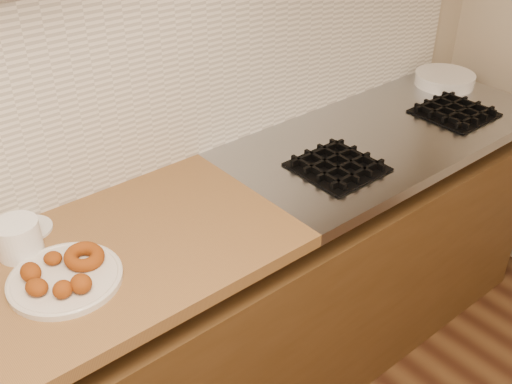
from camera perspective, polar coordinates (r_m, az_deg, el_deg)
wall_back at (r=1.69m, az=-21.15°, el=11.77°), size 4.00×0.02×2.70m
base_cabinet at (r=2.00m, az=-12.13°, el=-17.30°), size 3.60×0.60×0.77m
stovetop at (r=2.28m, az=12.35°, el=5.45°), size 1.30×0.62×0.04m
backsplash at (r=1.74m, az=-20.04°, el=7.08°), size 3.60×0.02×0.60m
burner_grates at (r=2.20m, az=13.62°, el=5.23°), size 0.91×0.26×0.03m
donut_plate at (r=1.58m, az=-17.70°, el=-7.89°), size 0.28×0.28×0.02m
ring_donut at (r=1.59m, az=-16.07°, el=-5.95°), size 0.14×0.14×0.05m
fried_dough_chunks at (r=1.54m, az=-18.84°, el=-7.86°), size 0.15×0.20×0.05m
plastic_tub at (r=1.69m, az=-21.71°, el=-4.11°), size 0.12×0.12×0.10m
tub_lid at (r=1.79m, az=-20.83°, el=-3.31°), size 0.16×0.16×0.01m
brass_jar_lid at (r=1.77m, az=-21.07°, el=-3.66°), size 0.08×0.08×0.01m
plate_stack at (r=2.71m, az=17.52°, el=10.22°), size 0.25×0.25×0.05m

